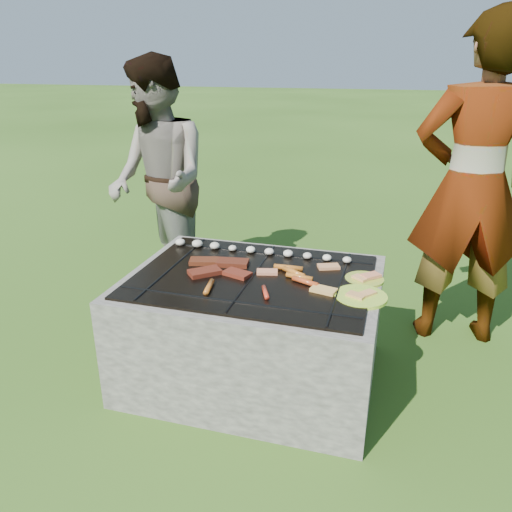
{
  "coord_description": "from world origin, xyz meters",
  "views": [
    {
      "loc": [
        0.67,
        -2.28,
        1.66
      ],
      "look_at": [
        0.0,
        0.05,
        0.7
      ],
      "focal_mm": 35.0,
      "sensor_mm": 36.0,
      "label": 1
    }
  ],
  "objects": [
    {
      "name": "sausages",
      "position": [
        0.14,
        -0.03,
        0.63
      ],
      "size": [
        0.54,
        0.43,
        0.03
      ],
      "color": "#C66B20",
      "rests_on": "fire_pit"
    },
    {
      "name": "fire_pit",
      "position": [
        0.0,
        0.0,
        0.28
      ],
      "size": [
        1.3,
        1.0,
        0.62
      ],
      "color": "#A09A8E",
      "rests_on": "ground"
    },
    {
      "name": "cook",
      "position": [
        1.09,
        0.8,
        0.96
      ],
      "size": [
        0.77,
        0.57,
        1.93
      ],
      "primitive_type": "imported",
      "rotation": [
        0.0,
        0.0,
        3.31
      ],
      "color": "gray",
      "rests_on": "ground"
    },
    {
      "name": "mushrooms",
      "position": [
        -0.11,
        0.31,
        0.63
      ],
      "size": [
        1.05,
        0.06,
        0.04
      ],
      "color": "beige",
      "rests_on": "fire_pit"
    },
    {
      "name": "bystander",
      "position": [
        -0.95,
        0.85,
        0.85
      ],
      "size": [
        1.04,
        1.05,
        1.71
      ],
      "primitive_type": "imported",
      "rotation": [
        0.0,
        0.0,
        -0.79
      ],
      "color": "gray",
      "rests_on": "ground"
    },
    {
      "name": "bread_on_grate",
      "position": [
        0.29,
        0.04,
        0.62
      ],
      "size": [
        0.45,
        0.4,
        0.02
      ],
      "color": "#EDAD79",
      "rests_on": "fire_pit"
    },
    {
      "name": "plate_near",
      "position": [
        0.56,
        -0.09,
        0.61
      ],
      "size": [
        0.29,
        0.29,
        0.03
      ],
      "color": "#FEFF3C",
      "rests_on": "fire_pit"
    },
    {
      "name": "lawn",
      "position": [
        0.0,
        0.0,
        0.0
      ],
      "size": [
        60.0,
        60.0,
        0.0
      ],
      "primitive_type": "plane",
      "color": "#294C13",
      "rests_on": "ground"
    },
    {
      "name": "plate_far",
      "position": [
        0.56,
        0.12,
        0.61
      ],
      "size": [
        0.2,
        0.2,
        0.03
      ],
      "color": "gold",
      "rests_on": "fire_pit"
    },
    {
      "name": "pork_slabs",
      "position": [
        -0.2,
        0.03,
        0.62
      ],
      "size": [
        0.4,
        0.31,
        0.03
      ],
      "color": "maroon",
      "rests_on": "fire_pit"
    }
  ]
}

